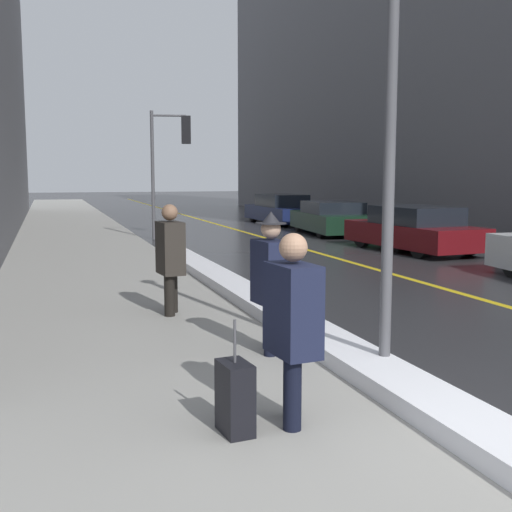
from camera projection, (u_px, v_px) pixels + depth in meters
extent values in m
plane|color=#2D2D30|center=(473.00, 457.00, 4.78)|extent=(160.00, 160.00, 0.00)
cube|color=#9E9B93|center=(84.00, 249.00, 18.32)|extent=(4.00, 80.00, 0.01)
cube|color=gold|center=(281.00, 242.00, 20.16)|extent=(0.16, 80.00, 0.00)
cube|color=white|center=(253.00, 298.00, 10.47)|extent=(0.62, 14.22, 0.19)
cylinder|color=#515156|center=(390.00, 124.00, 6.50)|extent=(0.12, 0.12, 5.21)
cylinder|color=#515156|center=(153.00, 176.00, 20.88)|extent=(0.11, 0.11, 4.16)
cylinder|color=#515156|center=(169.00, 116.00, 20.72)|extent=(1.10, 0.26, 0.07)
cube|color=black|center=(186.00, 130.00, 20.85)|extent=(0.33, 0.25, 0.90)
sphere|color=red|center=(186.00, 121.00, 20.93)|extent=(0.19, 0.19, 0.19)
sphere|color=orange|center=(186.00, 130.00, 20.97)|extent=(0.19, 0.19, 0.19)
sphere|color=green|center=(186.00, 139.00, 21.00)|extent=(0.19, 0.19, 0.19)
cylinder|color=black|center=(292.00, 370.00, 5.48)|extent=(0.15, 0.15, 0.87)
cylinder|color=black|center=(292.00, 380.00, 5.21)|extent=(0.15, 0.15, 0.87)
cube|color=#191E38|center=(293.00, 310.00, 5.28)|extent=(0.36, 0.55, 0.76)
sphere|color=tan|center=(293.00, 247.00, 5.21)|extent=(0.24, 0.24, 0.24)
cube|color=black|center=(274.00, 320.00, 5.63)|extent=(0.12, 0.23, 0.28)
cylinder|color=black|center=(271.00, 316.00, 7.64)|extent=(0.15, 0.15, 0.85)
cylinder|color=black|center=(270.00, 321.00, 7.38)|extent=(0.15, 0.15, 0.85)
cube|color=#191E38|center=(271.00, 272.00, 7.44)|extent=(0.35, 0.54, 0.75)
sphere|color=tan|center=(271.00, 229.00, 7.38)|extent=(0.23, 0.23, 0.23)
cylinder|color=#28282D|center=(271.00, 223.00, 7.37)|extent=(0.36, 0.36, 0.01)
cone|color=#28282D|center=(271.00, 217.00, 7.36)|extent=(0.22, 0.22, 0.14)
cylinder|color=black|center=(172.00, 284.00, 9.74)|extent=(0.16, 0.16, 0.89)
cylinder|color=black|center=(169.00, 287.00, 9.47)|extent=(0.16, 0.16, 0.89)
cube|color=#2D2823|center=(170.00, 248.00, 9.53)|extent=(0.37, 0.57, 0.78)
sphere|color=#8C664C|center=(170.00, 212.00, 9.47)|extent=(0.24, 0.24, 0.24)
cube|color=#600F14|center=(413.00, 235.00, 17.79)|extent=(2.11, 4.57, 0.60)
cube|color=black|center=(416.00, 215.00, 17.62)|extent=(1.80, 2.43, 0.49)
cylinder|color=black|center=(362.00, 235.00, 18.78)|extent=(0.24, 0.72, 0.71)
cylinder|color=black|center=(406.00, 233.00, 19.36)|extent=(0.24, 0.72, 0.71)
cylinder|color=black|center=(420.00, 244.00, 16.25)|extent=(0.24, 0.72, 0.71)
cylinder|color=black|center=(469.00, 242.00, 16.83)|extent=(0.24, 0.72, 0.71)
cube|color=black|center=(331.00, 221.00, 23.02)|extent=(2.27, 4.49, 0.61)
cube|color=black|center=(333.00, 207.00, 22.85)|extent=(1.93, 2.41, 0.41)
cylinder|color=black|center=(299.00, 223.00, 24.16)|extent=(0.26, 0.67, 0.65)
cylinder|color=black|center=(340.00, 222.00, 24.51)|extent=(0.26, 0.67, 0.65)
cylinder|color=black|center=(321.00, 228.00, 21.56)|extent=(0.26, 0.67, 0.65)
cylinder|color=black|center=(367.00, 227.00, 21.91)|extent=(0.26, 0.67, 0.65)
cube|color=navy|center=(281.00, 213.00, 28.03)|extent=(1.82, 4.93, 0.62)
cube|color=black|center=(282.00, 200.00, 27.85)|extent=(1.64, 2.57, 0.52)
cylinder|color=black|center=(254.00, 215.00, 29.24)|extent=(0.24, 0.63, 0.62)
cylinder|color=black|center=(284.00, 214.00, 29.71)|extent=(0.24, 0.63, 0.62)
cylinder|color=black|center=(277.00, 219.00, 26.39)|extent=(0.24, 0.63, 0.62)
cylinder|color=black|center=(310.00, 218.00, 26.86)|extent=(0.24, 0.63, 0.62)
cube|color=black|center=(235.00, 399.00, 5.16)|extent=(0.26, 0.38, 0.60)
cylinder|color=#4C4C51|center=(235.00, 341.00, 5.10)|extent=(0.02, 0.02, 0.35)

